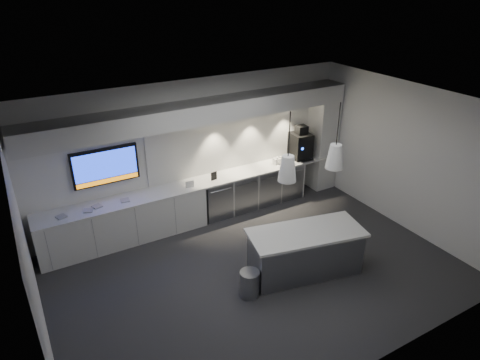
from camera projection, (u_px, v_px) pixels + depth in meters
floor at (257, 271)px, 7.72m from camera, size 7.00×7.00×0.00m
ceiling at (261, 111)px, 6.41m from camera, size 7.00×7.00×0.00m
wall_back at (196, 150)px, 9.01m from camera, size 7.00×0.00×7.00m
wall_front at (370, 285)px, 5.11m from camera, size 7.00×0.00×7.00m
wall_left at (29, 263)px, 5.50m from camera, size 0.00×7.00×7.00m
wall_right at (406, 157)px, 8.63m from camera, size 0.00×7.00×7.00m
back_counter at (204, 182)px, 9.03m from camera, size 6.80×0.65×0.04m
left_base_cabinets at (124, 222)px, 8.44m from camera, size 3.30×0.63×0.86m
fridge_unit_a at (215, 198)px, 9.34m from camera, size 0.60×0.61×0.85m
fridge_unit_b at (240, 191)px, 9.62m from camera, size 0.60×0.61×0.85m
fridge_unit_c at (263, 185)px, 9.91m from camera, size 0.60×0.61×0.85m
fridge_unit_d at (286, 179)px, 10.19m from camera, size 0.60×0.61×0.85m
backsplash at (245, 138)px, 9.51m from camera, size 4.60×0.03×1.30m
soffit at (200, 112)px, 8.39m from camera, size 6.90×0.60×0.40m
column at (323, 137)px, 10.30m from camera, size 0.55×0.55×2.60m
wall_tv at (105, 166)px, 8.10m from camera, size 1.25×0.07×0.72m
island at (305, 252)px, 7.54m from camera, size 2.14×1.26×0.85m
bin at (250, 283)px, 7.07m from camera, size 0.35×0.35×0.46m
coffee_machine at (301, 145)px, 10.04m from camera, size 0.48×0.64×0.79m
sign_black at (214, 176)px, 9.04m from camera, size 0.14×0.04×0.18m
sign_white at (190, 184)px, 8.73m from camera, size 0.18×0.03×0.14m
cup_cluster at (278, 161)px, 9.83m from camera, size 0.26×0.16×0.14m
tray_a at (61, 217)px, 7.68m from camera, size 0.20×0.20×0.02m
tray_b at (88, 210)px, 7.88m from camera, size 0.20×0.20×0.02m
tray_c at (97, 206)px, 8.02m from camera, size 0.20×0.20×0.02m
tray_d at (125, 200)px, 8.23m from camera, size 0.18×0.18×0.02m
pendant_left at (287, 168)px, 6.57m from camera, size 0.29×0.29×1.12m
pendant_right at (335, 156)px, 7.00m from camera, size 0.29×0.29×1.12m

